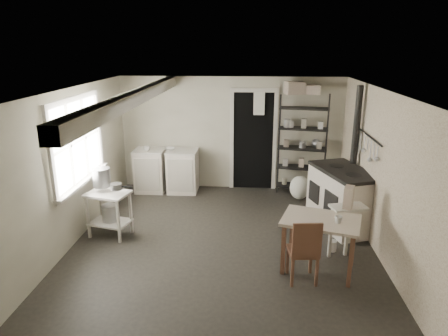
# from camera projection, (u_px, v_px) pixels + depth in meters

# --- Properties ---
(floor) EXTENTS (5.00, 5.00, 0.00)m
(floor) POSITION_uv_depth(u_px,v_px,m) (223.00, 242.00, 6.11)
(floor) COLOR black
(floor) RESTS_ON ground
(ceiling) EXTENTS (5.00, 5.00, 0.00)m
(ceiling) POSITION_uv_depth(u_px,v_px,m) (223.00, 90.00, 5.43)
(ceiling) COLOR silver
(ceiling) RESTS_ON wall_back
(wall_back) EXTENTS (4.50, 0.02, 2.30)m
(wall_back) POSITION_uv_depth(u_px,v_px,m) (231.00, 134.00, 8.15)
(wall_back) COLOR #BCB6A0
(wall_back) RESTS_ON ground
(wall_front) EXTENTS (4.50, 0.02, 2.30)m
(wall_front) POSITION_uv_depth(u_px,v_px,m) (202.00, 260.00, 3.38)
(wall_front) COLOR #BCB6A0
(wall_front) RESTS_ON ground
(wall_left) EXTENTS (0.02, 5.00, 2.30)m
(wall_left) POSITION_uv_depth(u_px,v_px,m) (71.00, 168.00, 5.91)
(wall_left) COLOR #BCB6A0
(wall_left) RESTS_ON ground
(wall_right) EXTENTS (0.02, 5.00, 2.30)m
(wall_right) POSITION_uv_depth(u_px,v_px,m) (382.00, 174.00, 5.62)
(wall_right) COLOR #BCB6A0
(wall_right) RESTS_ON ground
(window) EXTENTS (0.12, 1.76, 1.28)m
(window) POSITION_uv_depth(u_px,v_px,m) (76.00, 142.00, 6.00)
(window) COLOR beige
(window) RESTS_ON wall_left
(doorway) EXTENTS (0.96, 0.10, 2.08)m
(doorway) POSITION_uv_depth(u_px,v_px,m) (253.00, 142.00, 8.13)
(doorway) COLOR beige
(doorway) RESTS_ON ground
(ceiling_beam) EXTENTS (0.18, 5.00, 0.18)m
(ceiling_beam) POSITION_uv_depth(u_px,v_px,m) (136.00, 97.00, 5.53)
(ceiling_beam) COLOR beige
(ceiling_beam) RESTS_ON ceiling
(wallpaper_panel) EXTENTS (0.01, 5.00, 2.30)m
(wallpaper_panel) POSITION_uv_depth(u_px,v_px,m) (381.00, 174.00, 5.62)
(wallpaper_panel) COLOR beige
(wallpaper_panel) RESTS_ON wall_right
(utensil_rail) EXTENTS (0.06, 1.20, 0.44)m
(utensil_rail) POSITION_uv_depth(u_px,v_px,m) (368.00, 137.00, 6.08)
(utensil_rail) COLOR #B7B7BA
(utensil_rail) RESTS_ON wall_right
(prep_table) EXTENTS (0.72, 0.59, 0.72)m
(prep_table) POSITION_uv_depth(u_px,v_px,m) (109.00, 212.00, 6.23)
(prep_table) COLOR beige
(prep_table) RESTS_ON ground
(stockpot) EXTENTS (0.34, 0.34, 0.29)m
(stockpot) POSITION_uv_depth(u_px,v_px,m) (102.00, 177.00, 6.14)
(stockpot) COLOR #B7B7BA
(stockpot) RESTS_ON prep_table
(saucepan) EXTENTS (0.19, 0.19, 0.10)m
(saucepan) POSITION_uv_depth(u_px,v_px,m) (116.00, 186.00, 6.01)
(saucepan) COLOR #B7B7BA
(saucepan) RESTS_ON prep_table
(bucket) EXTENTS (0.29, 0.29, 0.26)m
(bucket) POSITION_uv_depth(u_px,v_px,m) (110.00, 213.00, 6.22)
(bucket) COLOR #B7B7BA
(bucket) RESTS_ON prep_table
(base_cabinets) EXTENTS (1.33, 0.57, 0.87)m
(base_cabinets) POSITION_uv_depth(u_px,v_px,m) (167.00, 169.00, 8.13)
(base_cabinets) COLOR beige
(base_cabinets) RESTS_ON ground
(mixing_bowl) EXTENTS (0.31, 0.31, 0.06)m
(mixing_bowl) POSITION_uv_depth(u_px,v_px,m) (170.00, 146.00, 7.98)
(mixing_bowl) COLOR silver
(mixing_bowl) RESTS_ON base_cabinets
(counter_cup) EXTENTS (0.15, 0.15, 0.10)m
(counter_cup) POSITION_uv_depth(u_px,v_px,m) (147.00, 146.00, 7.90)
(counter_cup) COLOR silver
(counter_cup) RESTS_ON base_cabinets
(shelf_rack) EXTENTS (0.99, 0.53, 1.99)m
(shelf_rack) POSITION_uv_depth(u_px,v_px,m) (302.00, 147.00, 7.93)
(shelf_rack) COLOR black
(shelf_rack) RESTS_ON ground
(shelf_jar) EXTENTS (0.11, 0.11, 0.19)m
(shelf_jar) POSITION_uv_depth(u_px,v_px,m) (291.00, 126.00, 7.86)
(shelf_jar) COLOR silver
(shelf_jar) RESTS_ON shelf_rack
(storage_box_a) EXTENTS (0.40, 0.36, 0.23)m
(storage_box_a) POSITION_uv_depth(u_px,v_px,m) (294.00, 93.00, 7.62)
(storage_box_a) COLOR #C0AE9A
(storage_box_a) RESTS_ON shelf_rack
(storage_box_b) EXTENTS (0.31, 0.29, 0.17)m
(storage_box_b) POSITION_uv_depth(u_px,v_px,m) (313.00, 94.00, 7.61)
(storage_box_b) COLOR #C0AE9A
(storage_box_b) RESTS_ON shelf_rack
(stove) EXTENTS (1.05, 1.40, 0.98)m
(stove) POSITION_uv_depth(u_px,v_px,m) (342.00, 201.00, 6.56)
(stove) COLOR beige
(stove) RESTS_ON ground
(stovepipe) EXTENTS (0.15, 0.15, 1.47)m
(stovepipe) POSITION_uv_depth(u_px,v_px,m) (356.00, 127.00, 6.57)
(stovepipe) COLOR black
(stovepipe) RESTS_ON stove
(side_ledge) EXTENTS (0.55, 0.38, 0.76)m
(side_ledge) POSITION_uv_depth(u_px,v_px,m) (346.00, 228.00, 5.61)
(side_ledge) COLOR beige
(side_ledge) RESTS_ON ground
(oats_box) EXTENTS (0.18, 0.23, 0.30)m
(oats_box) POSITION_uv_depth(u_px,v_px,m) (349.00, 190.00, 5.40)
(oats_box) COLOR #C0AE9A
(oats_box) RESTS_ON side_ledge
(work_table) EXTENTS (1.13, 0.94, 0.74)m
(work_table) POSITION_uv_depth(u_px,v_px,m) (319.00, 244.00, 5.26)
(work_table) COLOR beige
(work_table) RESTS_ON ground
(table_cup) EXTENTS (0.11, 0.11, 0.09)m
(table_cup) POSITION_uv_depth(u_px,v_px,m) (338.00, 218.00, 5.02)
(table_cup) COLOR silver
(table_cup) RESTS_ON work_table
(chair) EXTENTS (0.40, 0.41, 0.87)m
(chair) POSITION_uv_depth(u_px,v_px,m) (303.00, 246.00, 5.00)
(chair) COLOR #533223
(chair) RESTS_ON ground
(flour_sack) EXTENTS (0.46, 0.41, 0.47)m
(flour_sack) POSITION_uv_depth(u_px,v_px,m) (300.00, 187.00, 7.75)
(flour_sack) COLOR silver
(flour_sack) RESTS_ON ground
(floor_crock) EXTENTS (0.16, 0.16, 0.16)m
(floor_crock) POSITION_uv_depth(u_px,v_px,m) (332.00, 246.00, 5.84)
(floor_crock) COLOR silver
(floor_crock) RESTS_ON ground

